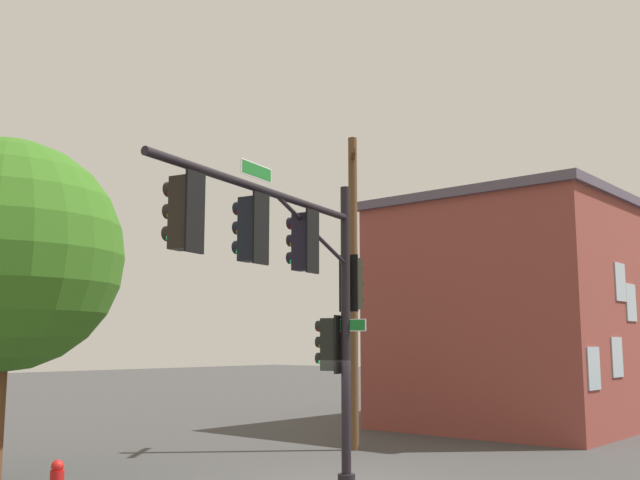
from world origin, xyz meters
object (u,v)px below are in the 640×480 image
signal_pole_assembly (301,277)px  utility_pole (353,283)px  tree_near (5,255)px  brick_building (524,314)px

signal_pole_assembly → utility_pole: (-5.66, -3.12, 0.39)m
utility_pole → tree_near: utility_pole is taller
signal_pole_assembly → brick_building: 14.50m
utility_pole → signal_pole_assembly: bearing=28.9°
utility_pole → brick_building: (-8.69, 0.98, -0.63)m
utility_pole → tree_near: (8.49, -2.99, 0.25)m
utility_pole → brick_building: utility_pole is taller
tree_near → brick_building: bearing=167.0°
signal_pole_assembly → utility_pole: bearing=-151.1°
signal_pole_assembly → brick_building: brick_building is taller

